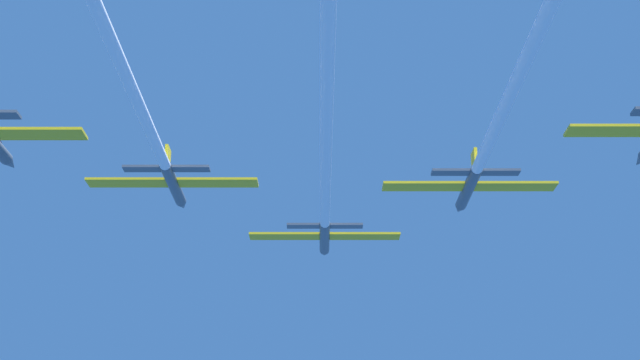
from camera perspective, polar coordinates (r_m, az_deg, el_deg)
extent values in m
cylinder|color=#4C5660|center=(103.05, 0.09, -3.61)|extent=(1.14, 10.38, 1.14)
cone|color=#4C5660|center=(109.13, 0.08, -4.58)|extent=(1.12, 2.28, 1.12)
ellipsoid|color=black|center=(105.38, 0.09, -3.72)|extent=(0.80, 2.08, 0.57)
cube|color=yellow|center=(102.63, -2.43, -3.52)|extent=(7.89, 2.28, 0.25)
cube|color=yellow|center=(102.68, 2.62, -3.53)|extent=(7.89, 2.28, 0.25)
cube|color=yellow|center=(99.52, 0.11, -2.15)|extent=(0.30, 1.87, 1.66)
cube|color=#4C5660|center=(98.90, -1.26, -2.88)|extent=(3.55, 1.37, 0.25)
cube|color=#4C5660|center=(98.93, 1.47, -2.88)|extent=(3.55, 1.37, 0.25)
cylinder|color=white|center=(74.74, 0.21, 3.10)|extent=(1.03, 49.85, 1.03)
cylinder|color=#4C5660|center=(91.78, -9.36, -0.26)|extent=(1.14, 10.38, 1.14)
cone|color=#4C5660|center=(97.68, -8.80, -1.54)|extent=(1.12, 2.28, 1.12)
ellipsoid|color=black|center=(94.07, -9.13, -0.46)|extent=(0.80, 2.08, 0.57)
cube|color=yellow|center=(92.13, -12.18, -0.14)|extent=(7.89, 2.28, 0.25)
cube|color=yellow|center=(90.69, -6.59, -0.15)|extent=(7.89, 2.28, 0.25)
cube|color=yellow|center=(88.46, -9.71, 1.53)|extent=(0.30, 1.87, 1.66)
cube|color=#4C5660|center=(88.18, -11.28, 0.73)|extent=(3.55, 1.37, 0.25)
cube|color=#4C5660|center=(87.40, -8.26, 0.73)|extent=(3.55, 1.37, 0.25)
cylinder|color=white|center=(65.53, -13.22, 8.65)|extent=(1.03, 48.31, 1.03)
cylinder|color=#4C5660|center=(90.41, 9.08, -0.51)|extent=(1.14, 10.38, 1.14)
cone|color=#4C5660|center=(96.31, 8.51, -1.80)|extent=(1.12, 2.28, 1.12)
ellipsoid|color=black|center=(92.69, 8.85, -0.71)|extent=(0.80, 2.08, 0.57)
cube|color=yellow|center=(89.30, 6.27, -0.40)|extent=(7.89, 2.28, 0.25)
cube|color=yellow|center=(90.77, 11.95, -0.40)|extent=(7.89, 2.28, 0.25)
cube|color=yellow|center=(87.07, 9.45, 1.29)|extent=(0.30, 1.87, 1.66)
cube|color=#4C5660|center=(86.01, 7.98, 0.48)|extent=(3.55, 1.37, 0.25)
cube|color=#4C5660|center=(86.80, 11.05, 0.47)|extent=(3.55, 1.37, 0.25)
cylinder|color=white|center=(65.68, 12.76, 7.73)|extent=(1.03, 44.69, 1.03)
cone|color=#4C5660|center=(87.64, -19.00, 1.01)|extent=(1.12, 2.28, 1.12)
cube|color=yellow|center=(80.22, -17.42, 2.81)|extent=(7.89, 2.28, 0.25)
cone|color=#4C5660|center=(88.05, 19.21, 1.13)|extent=(1.12, 2.28, 1.12)
cube|color=yellow|center=(80.61, 17.70, 2.95)|extent=(7.89, 2.28, 0.25)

